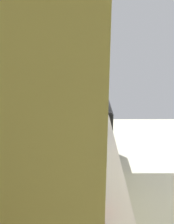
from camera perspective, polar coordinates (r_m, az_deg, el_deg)
wall_back at (r=1.97m, az=-10.78°, el=-2.23°), size 4.21×0.12×2.57m
upper_cabinets at (r=1.40m, az=-5.54°, el=11.68°), size 1.78×0.35×0.61m
oven_range at (r=3.71m, az=0.22°, el=-4.92°), size 0.71×0.68×1.06m
microwave at (r=2.58m, az=-0.80°, el=-2.35°), size 0.45×0.39×0.31m
kettle at (r=1.62m, az=1.70°, el=-20.67°), size 0.15×0.11×0.18m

